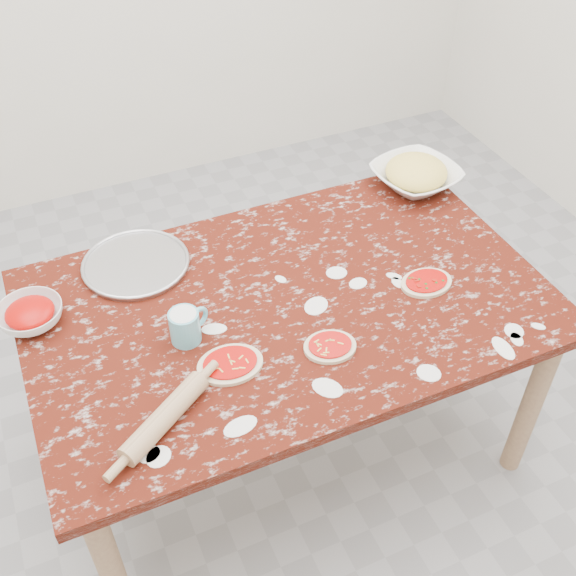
{
  "coord_description": "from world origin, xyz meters",
  "views": [
    {
      "loc": [
        -0.63,
        -1.42,
        2.22
      ],
      "look_at": [
        0.0,
        0.0,
        0.8
      ],
      "focal_mm": 42.97,
      "sensor_mm": 36.0,
      "label": 1
    }
  ],
  "objects_px": {
    "flour_mug": "(186,326)",
    "pizza_tray": "(136,264)",
    "sauce_bowl": "(31,315)",
    "worktable": "(288,319)",
    "rolling_pin": "(165,417)",
    "cheese_bowl": "(416,177)"
  },
  "relations": [
    {
      "from": "rolling_pin",
      "to": "worktable",
      "type": "bearing_deg",
      "value": 32.17
    },
    {
      "from": "sauce_bowl",
      "to": "flour_mug",
      "type": "bearing_deg",
      "value": -31.66
    },
    {
      "from": "sauce_bowl",
      "to": "flour_mug",
      "type": "distance_m",
      "value": 0.48
    },
    {
      "from": "rolling_pin",
      "to": "cheese_bowl",
      "type": "bearing_deg",
      "value": 30.33
    },
    {
      "from": "sauce_bowl",
      "to": "pizza_tray",
      "type": "bearing_deg",
      "value": 20.52
    },
    {
      "from": "pizza_tray",
      "to": "cheese_bowl",
      "type": "distance_m",
      "value": 1.08
    },
    {
      "from": "worktable",
      "to": "sauce_bowl",
      "type": "relative_size",
      "value": 8.26
    },
    {
      "from": "sauce_bowl",
      "to": "rolling_pin",
      "type": "xyz_separation_m",
      "value": [
        0.26,
        -0.52,
        -0.0
      ]
    },
    {
      "from": "sauce_bowl",
      "to": "flour_mug",
      "type": "height_order",
      "value": "flour_mug"
    },
    {
      "from": "sauce_bowl",
      "to": "worktable",
      "type": "bearing_deg",
      "value": -16.41
    },
    {
      "from": "flour_mug",
      "to": "pizza_tray",
      "type": "bearing_deg",
      "value": 98.26
    },
    {
      "from": "pizza_tray",
      "to": "sauce_bowl",
      "type": "bearing_deg",
      "value": -159.48
    },
    {
      "from": "pizza_tray",
      "to": "cheese_bowl",
      "type": "height_order",
      "value": "cheese_bowl"
    },
    {
      "from": "sauce_bowl",
      "to": "rolling_pin",
      "type": "distance_m",
      "value": 0.58
    },
    {
      "from": "worktable",
      "to": "cheese_bowl",
      "type": "relative_size",
      "value": 5.21
    },
    {
      "from": "pizza_tray",
      "to": "flour_mug",
      "type": "relative_size",
      "value": 2.68
    },
    {
      "from": "pizza_tray",
      "to": "sauce_bowl",
      "type": "distance_m",
      "value": 0.37
    },
    {
      "from": "pizza_tray",
      "to": "rolling_pin",
      "type": "height_order",
      "value": "rolling_pin"
    },
    {
      "from": "worktable",
      "to": "sauce_bowl",
      "type": "xyz_separation_m",
      "value": [
        -0.74,
        0.22,
        0.11
      ]
    },
    {
      "from": "pizza_tray",
      "to": "worktable",
      "type": "bearing_deg",
      "value": -41.74
    },
    {
      "from": "sauce_bowl",
      "to": "cheese_bowl",
      "type": "xyz_separation_m",
      "value": [
        1.43,
        0.17,
        0.01
      ]
    },
    {
      "from": "cheese_bowl",
      "to": "flour_mug",
      "type": "relative_size",
      "value": 2.4
    }
  ]
}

